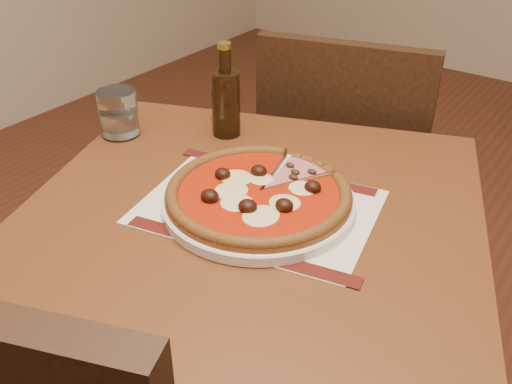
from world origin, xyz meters
TOP-DOWN VIEW (x-y plane):
  - table at (-0.32, -0.01)m, footprint 1.04×1.04m
  - chair_far at (-0.44, 0.58)m, footprint 0.53×0.53m
  - placemat at (-0.32, 0.01)m, footprint 0.45×0.37m
  - plate at (-0.32, 0.01)m, footprint 0.34×0.34m
  - pizza at (-0.32, 0.01)m, footprint 0.33×0.33m
  - ham_slice at (-0.30, 0.09)m, footprint 0.11×0.15m
  - water_glass at (-0.73, 0.07)m, footprint 0.10×0.10m
  - bottle at (-0.55, 0.20)m, footprint 0.06×0.06m

SIDE VIEW (x-z plane):
  - chair_far at x=-0.44m, z-range 0.06..0.98m
  - table at x=-0.32m, z-range 0.27..1.02m
  - placemat at x=-0.32m, z-range 0.75..0.75m
  - plate at x=-0.32m, z-range 0.75..0.77m
  - ham_slice at x=-0.30m, z-range 0.77..0.79m
  - pizza at x=-0.32m, z-range 0.76..0.80m
  - water_glass at x=-0.73m, z-range 0.75..0.85m
  - bottle at x=-0.55m, z-range 0.73..0.93m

